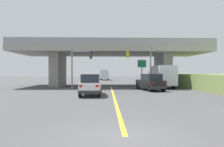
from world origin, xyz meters
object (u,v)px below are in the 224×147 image
Objects in this scene: suv_crossing at (150,82)px; semi_truck_distant at (105,75)px; traffic_signal_nearside at (143,61)px; suv_lead at (91,85)px; traffic_signal_farside at (79,62)px; box_truck at (162,76)px; highway_sign at (142,67)px.

suv_crossing is 0.71× the size of semi_truck_distant.
semi_truck_distant is at bearing 86.87° from suv_crossing.
traffic_signal_nearside is 30.84m from semi_truck_distant.
suv_lead is 0.79× the size of traffic_signal_farside.
highway_sign is (-2.80, 0.53, 1.36)m from box_truck.
traffic_signal_nearside is 8.48m from traffic_signal_farside.
suv_crossing is 0.81× the size of traffic_signal_nearside.
traffic_signal_farside is (-11.63, -2.18, 1.88)m from box_truck.
traffic_signal_nearside reaches higher than suv_lead.
box_truck is at bearing -10.76° from highway_sign.
traffic_signal_farside reaches higher than suv_lead.
traffic_signal_nearside is 2.63m from highway_sign.
suv_lead is at bearing -124.78° from highway_sign.
semi_truck_distant is at bearing 101.86° from highway_sign.
suv_crossing is (6.80, 4.78, 0.00)m from suv_lead.
suv_crossing is at bearing -121.85° from box_truck.
suv_lead is 0.61× the size of box_truck.
traffic_signal_farside is at bearing -169.38° from box_truck.
semi_truck_distant is at bearing 100.24° from traffic_signal_nearside.
semi_truck_distant reaches higher than suv_lead.
suv_crossing is 9.56m from traffic_signal_farside.
highway_sign reaches higher than suv_crossing.
traffic_signal_farside is at bearing 107.73° from suv_lead.
traffic_signal_farside is at bearing -162.94° from highway_sign.
traffic_signal_nearside reaches higher than suv_crossing.
suv_crossing is at bearing -88.14° from highway_sign.
traffic_signal_farside is (-8.47, -0.20, -0.18)m from traffic_signal_nearside.
traffic_signal_nearside is (-0.52, 2.27, 2.69)m from suv_crossing.
traffic_signal_farside is 1.31× the size of highway_sign.
traffic_signal_nearside is at bearing -79.76° from semi_truck_distant.
suv_lead is at bearing -91.25° from semi_truck_distant.
box_truck is at bearing -73.04° from semi_truck_distant.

